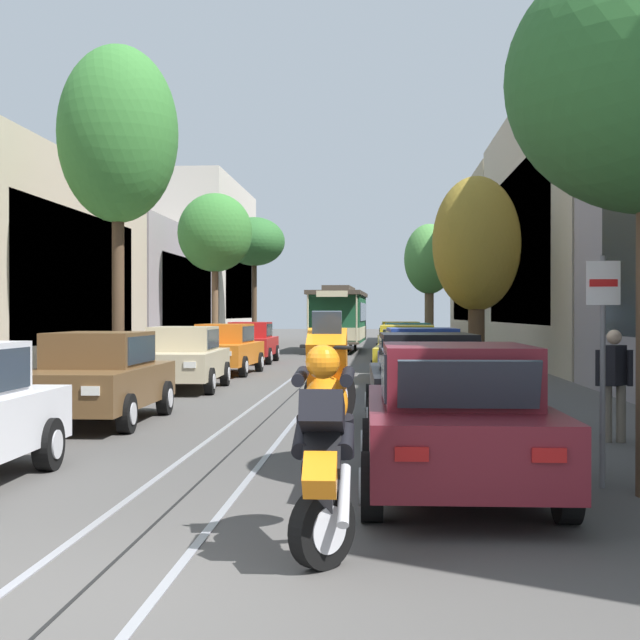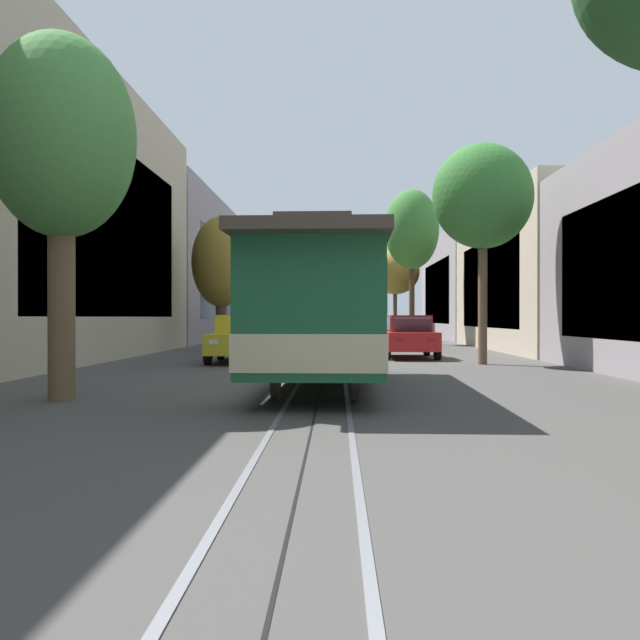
% 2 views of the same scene
% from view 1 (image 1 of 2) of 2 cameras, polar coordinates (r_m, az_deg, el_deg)
% --- Properties ---
extents(ground_plane, '(163.29, 163.29, 0.00)m').
position_cam_1_polar(ground_plane, '(31.98, 0.10, -3.02)').
color(ground_plane, '#4C4947').
extents(trolley_track_rails, '(1.14, 73.32, 0.01)m').
position_cam_1_polar(trolley_track_rails, '(36.50, 0.55, -2.59)').
color(trolley_track_rails, gray).
rests_on(trolley_track_rails, ground).
extents(building_facade_left, '(5.99, 65.02, 10.65)m').
position_cam_1_polar(building_facade_left, '(40.94, -13.49, 3.50)').
color(building_facade_left, gray).
rests_on(building_facade_left, ground).
extents(building_facade_right, '(5.63, 65.02, 10.18)m').
position_cam_1_polar(building_facade_right, '(35.84, 16.55, 5.20)').
color(building_facade_right, gray).
rests_on(building_facade_right, ground).
extents(parked_car_brown_second_left, '(2.03, 4.37, 1.58)m').
position_cam_1_polar(parked_car_brown_second_left, '(16.27, -13.78, -3.50)').
color(parked_car_brown_second_left, brown).
rests_on(parked_car_brown_second_left, ground).
extents(parked_car_beige_mid_left, '(2.10, 4.41, 1.58)m').
position_cam_1_polar(parked_car_beige_mid_left, '(22.90, -8.61, -2.37)').
color(parked_car_beige_mid_left, '#C1B28E').
rests_on(parked_car_beige_mid_left, ground).
extents(parked_car_orange_fourth_left, '(2.14, 4.42, 1.58)m').
position_cam_1_polar(parked_car_orange_fourth_left, '(28.72, -6.03, -1.81)').
color(parked_car_orange_fourth_left, orange).
rests_on(parked_car_orange_fourth_left, ground).
extents(parked_car_red_fifth_left, '(2.03, 4.37, 1.58)m').
position_cam_1_polar(parked_car_red_fifth_left, '(35.37, -4.42, -1.40)').
color(parked_car_red_fifth_left, red).
rests_on(parked_car_red_fifth_left, ground).
extents(parked_car_maroon_near_right, '(2.04, 4.38, 1.58)m').
position_cam_1_polar(parked_car_maroon_near_right, '(9.69, 8.49, -6.15)').
color(parked_car_maroon_near_right, maroon).
rests_on(parked_car_maroon_near_right, ground).
extents(parked_car_black_second_right, '(2.07, 4.39, 1.58)m').
position_cam_1_polar(parked_car_black_second_right, '(15.04, 6.70, -3.81)').
color(parked_car_black_second_right, black).
rests_on(parked_car_black_second_right, ground).
extents(parked_car_blue_mid_right, '(2.12, 4.41, 1.58)m').
position_cam_1_polar(parked_car_blue_mid_right, '(20.65, 6.37, -2.67)').
color(parked_car_blue_mid_right, '#233D93').
rests_on(parked_car_blue_mid_right, ground).
extents(parked_car_yellow_fourth_right, '(2.11, 4.41, 1.58)m').
position_cam_1_polar(parked_car_yellow_fourth_right, '(26.01, 5.51, -2.04)').
color(parked_car_yellow_fourth_right, gold).
rests_on(parked_car_yellow_fourth_right, ground).
extents(parked_car_teal_fifth_right, '(2.08, 4.40, 1.58)m').
position_cam_1_polar(parked_car_teal_fifth_right, '(31.85, 5.49, -1.59)').
color(parked_car_teal_fifth_right, '#196B70').
rests_on(parked_car_teal_fifth_right, ground).
extents(parked_car_yellow_sixth_right, '(2.05, 4.38, 1.58)m').
position_cam_1_polar(parked_car_yellow_sixth_right, '(37.50, 5.07, -1.30)').
color(parked_car_yellow_sixth_right, gold).
rests_on(parked_car_yellow_sixth_right, ground).
extents(street_tree_kerb_left_second, '(3.02, 2.85, 8.65)m').
position_cam_1_polar(street_tree_kerb_left_second, '(23.74, -12.59, 11.24)').
color(street_tree_kerb_left_second, '#4C3826').
rests_on(street_tree_kerb_left_second, ground).
extents(street_tree_kerb_left_mid, '(3.21, 2.65, 7.07)m').
position_cam_1_polar(street_tree_kerb_left_mid, '(39.24, -6.62, 5.43)').
color(street_tree_kerb_left_mid, brown).
rests_on(street_tree_kerb_left_mid, ground).
extents(street_tree_kerb_left_fourth, '(3.50, 3.70, 7.44)m').
position_cam_1_polar(street_tree_kerb_left_fourth, '(52.23, -4.15, 4.90)').
color(street_tree_kerb_left_fourth, '#4C3826').
rests_on(street_tree_kerb_left_fourth, ground).
extents(street_tree_kerb_right_second, '(2.76, 2.50, 6.23)m').
position_cam_1_polar(street_tree_kerb_right_second, '(28.95, 9.81, 4.63)').
color(street_tree_kerb_right_second, '#4C3826').
rests_on(street_tree_kerb_right_second, ground).
extents(street_tree_kerb_right_mid, '(2.64, 2.85, 6.65)m').
position_cam_1_polar(street_tree_kerb_right_mid, '(48.19, 6.88, 3.73)').
color(street_tree_kerb_right_mid, brown).
rests_on(street_tree_kerb_right_mid, ground).
extents(cable_car_trolley, '(2.80, 9.17, 3.28)m').
position_cam_1_polar(cable_car_trolley, '(46.10, 1.22, 0.09)').
color(cable_car_trolley, '#1E5B38').
rests_on(cable_car_trolley, ground).
extents(motorcycle_with_rider, '(0.49, 1.79, 1.93)m').
position_cam_1_polar(motorcycle_with_rider, '(7.11, 0.32, -6.83)').
color(motorcycle_with_rider, black).
rests_on(motorcycle_with_rider, ground).
extents(pedestrian_on_left_pavement, '(0.55, 0.42, 1.67)m').
position_cam_1_polar(pedestrian_on_left_pavement, '(14.12, 18.00, -3.52)').
color(pedestrian_on_left_pavement, slate).
rests_on(pedestrian_on_left_pavement, ground).
extents(street_sign_post, '(0.36, 0.07, 2.54)m').
position_cam_1_polar(street_sign_post, '(10.34, 17.35, -1.38)').
color(street_sign_post, slate).
rests_on(street_sign_post, ground).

